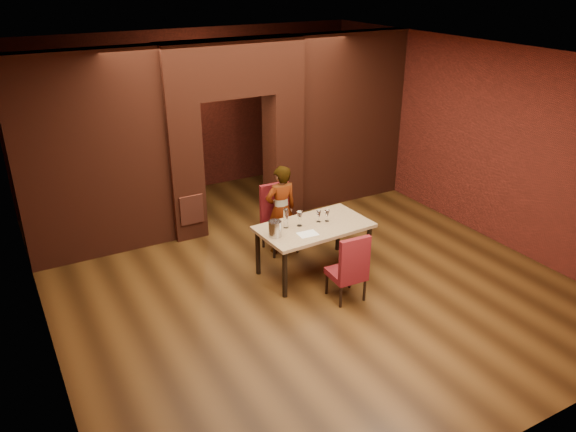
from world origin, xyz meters
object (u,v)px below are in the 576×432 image
object	(u,v)px
wine_bucket	(275,229)
potted_plant	(326,225)
wine_glass_a	(300,219)
person_seated	(281,210)
dining_table	(314,249)
chair_near	(346,266)
chair_far	(280,219)
wine_glass_c	(327,216)
water_bottle	(286,218)
wine_glass_b	(319,216)

from	to	relation	value
wine_bucket	potted_plant	xyz separation A→B (m)	(1.50, 0.96, -0.69)
wine_bucket	wine_glass_a	bearing A→B (deg)	15.30
person_seated	wine_bucket	bearing A→B (deg)	57.27
dining_table	chair_near	distance (m)	0.85
chair_far	wine_bucket	bearing A→B (deg)	-119.86
wine_glass_a	wine_glass_c	size ratio (longest dim) A/B	1.24
wine_bucket	wine_glass_c	bearing A→B (deg)	4.41
potted_plant	wine_glass_a	bearing A→B (deg)	-140.79
chair_far	water_bottle	world-z (taller)	chair_far
chair_near	wine_glass_a	xyz separation A→B (m)	(-0.21, 0.93, 0.39)
wine_glass_c	chair_near	bearing A→B (deg)	-105.02
water_bottle	potted_plant	size ratio (longest dim) A/B	0.75
person_seated	wine_bucket	xyz separation A→B (m)	(-0.57, -0.87, 0.16)
wine_bucket	water_bottle	size ratio (longest dim) A/B	0.76
chair_far	person_seated	bearing A→B (deg)	-96.72
wine_bucket	dining_table	bearing A→B (deg)	3.61
wine_glass_b	wine_bucket	size ratio (longest dim) A/B	0.79
person_seated	wine_glass_c	size ratio (longest dim) A/B	8.02
wine_glass_a	wine_bucket	bearing A→B (deg)	-164.70
wine_glass_a	water_bottle	xyz separation A→B (m)	(-0.20, 0.05, 0.04)
person_seated	wine_bucket	distance (m)	1.05
dining_table	chair_far	size ratio (longest dim) A/B	1.52
wine_glass_a	dining_table	bearing A→B (deg)	-24.04
chair_near	potted_plant	xyz separation A→B (m)	(0.81, 1.76, -0.30)
wine_glass_b	wine_glass_c	world-z (taller)	same
chair_near	person_seated	size ratio (longest dim) A/B	0.68
wine_glass_a	potted_plant	distance (m)	1.48
chair_far	wine_glass_b	xyz separation A→B (m)	(0.22, -0.80, 0.32)
dining_table	wine_glass_b	xyz separation A→B (m)	(0.12, 0.07, 0.48)
dining_table	potted_plant	xyz separation A→B (m)	(0.82, 0.92, -0.18)
wine_glass_b	wine_bucket	bearing A→B (deg)	-172.06
person_seated	wine_glass_a	size ratio (longest dim) A/B	6.49
chair_near	wine_glass_b	distance (m)	0.99
wine_glass_c	chair_far	bearing A→B (deg)	112.22
wine_glass_c	potted_plant	bearing A→B (deg)	56.95
dining_table	wine_bucket	world-z (taller)	wine_bucket
wine_glass_c	wine_bucket	xyz separation A→B (m)	(-0.92, -0.07, 0.02)
wine_bucket	chair_near	bearing A→B (deg)	-49.51
water_bottle	chair_far	bearing A→B (deg)	67.71
person_seated	water_bottle	distance (m)	0.78
person_seated	wine_bucket	size ratio (longest dim) A/B	6.34
water_bottle	person_seated	bearing A→B (deg)	66.96
wine_bucket	water_bottle	distance (m)	0.33
wine_bucket	potted_plant	world-z (taller)	wine_bucket
chair_far	potted_plant	size ratio (longest dim) A/B	2.65
person_seated	wine_glass_c	world-z (taller)	person_seated
water_bottle	wine_glass_c	bearing A→B (deg)	-9.32
chair_near	water_bottle	distance (m)	1.14
wine_glass_a	wine_glass_c	xyz separation A→B (m)	(0.44, -0.06, -0.02)
chair_near	person_seated	distance (m)	1.69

